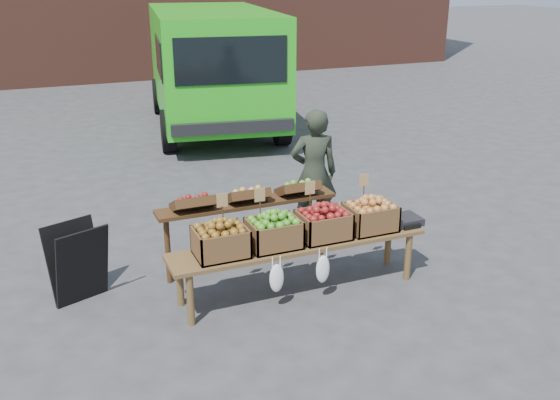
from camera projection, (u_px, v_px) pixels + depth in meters
name	position (u px, v px, depth m)	size (l,w,h in m)	color
ground	(265.00, 274.00, 6.89)	(80.00, 80.00, 0.00)	#3F3E41
delivery_van	(213.00, 70.00, 12.80)	(2.46, 5.36, 2.40)	green
vendor	(314.00, 173.00, 7.66)	(0.59, 0.39, 1.61)	#262D21
chalkboard_sign	(78.00, 263.00, 6.22)	(0.54, 0.30, 0.83)	black
back_table	(248.00, 225.00, 6.86)	(2.10, 0.44, 1.04)	#3D2512
display_bench	(299.00, 267.00, 6.43)	(2.70, 0.56, 0.57)	brown
crate_golden_apples	(221.00, 242.00, 5.98)	(0.50, 0.40, 0.28)	olive
crate_russet_pears	(274.00, 233.00, 6.18)	(0.50, 0.40, 0.28)	#3B8024
crate_red_apples	(324.00, 225.00, 6.37)	(0.50, 0.40, 0.28)	maroon
crate_green_apples	(370.00, 217.00, 6.57)	(0.50, 0.40, 0.28)	#A88436
weighing_scale	(404.00, 220.00, 6.76)	(0.34, 0.30, 0.08)	black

